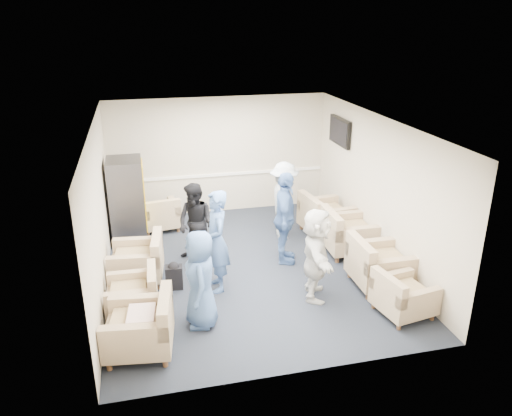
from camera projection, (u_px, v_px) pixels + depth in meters
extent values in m
plane|color=black|center=(248.00, 268.00, 9.25)|extent=(6.00, 6.00, 0.00)
plane|color=white|center=(247.00, 123.00, 8.28)|extent=(6.00, 6.00, 0.00)
cube|color=beige|center=(219.00, 156.00, 11.49)|extent=(5.00, 0.02, 2.70)
cube|color=beige|center=(300.00, 282.00, 6.04)|extent=(5.00, 0.02, 2.70)
cube|color=beige|center=(99.00, 211.00, 8.22)|extent=(0.02, 6.00, 2.70)
cube|color=beige|center=(378.00, 189.00, 9.31)|extent=(0.02, 6.00, 2.70)
cube|color=white|center=(220.00, 175.00, 11.63)|extent=(4.98, 0.04, 0.06)
cube|color=black|center=(340.00, 131.00, 10.67)|extent=(0.07, 1.00, 0.58)
cube|color=black|center=(338.00, 132.00, 10.67)|extent=(0.01, 0.92, 0.50)
cube|color=#4E4E56|center=(341.00, 138.00, 10.74)|extent=(0.04, 0.10, 0.25)
cube|color=tan|center=(139.00, 334.00, 6.86)|extent=(1.01, 1.01, 0.30)
cube|color=#987E54|center=(138.00, 322.00, 6.78)|extent=(0.70, 0.66, 0.11)
cube|color=tan|center=(165.00, 310.00, 6.76)|extent=(0.27, 0.91, 0.42)
cube|color=tan|center=(133.00, 300.00, 7.76)|extent=(0.80, 0.80, 0.25)
cube|color=#987E54|center=(132.00, 290.00, 7.70)|extent=(0.55, 0.52, 0.09)
cube|color=tan|center=(152.00, 280.00, 7.71)|extent=(0.15, 0.78, 0.36)
cube|color=tan|center=(137.00, 266.00, 8.73)|extent=(0.98, 0.98, 0.29)
cube|color=#987E54|center=(136.00, 256.00, 8.66)|extent=(0.67, 0.64, 0.10)
cube|color=tan|center=(157.00, 247.00, 8.64)|extent=(0.25, 0.89, 0.41)
cube|color=tan|center=(403.00, 301.00, 7.73)|extent=(0.90, 0.90, 0.26)
cube|color=#987E54|center=(405.00, 291.00, 7.67)|extent=(0.62, 0.59, 0.09)
cube|color=tan|center=(388.00, 287.00, 7.50)|extent=(0.26, 0.79, 0.37)
cube|color=tan|center=(380.00, 270.00, 8.55)|extent=(0.94, 0.94, 0.31)
cube|color=#987E54|center=(381.00, 259.00, 8.48)|extent=(0.65, 0.61, 0.11)
cube|color=tan|center=(361.00, 253.00, 8.34)|extent=(0.16, 0.93, 0.44)
cube|color=tan|center=(349.00, 238.00, 9.77)|extent=(0.96, 0.96, 0.31)
cube|color=#987E54|center=(350.00, 229.00, 9.69)|extent=(0.66, 0.62, 0.11)
cube|color=tan|center=(331.00, 222.00, 9.56)|extent=(0.18, 0.94, 0.44)
cube|color=tan|center=(326.00, 221.00, 10.61)|extent=(1.05, 1.05, 0.31)
cube|color=#987E54|center=(326.00, 212.00, 10.54)|extent=(0.72, 0.68, 0.11)
cube|color=tan|center=(310.00, 207.00, 10.35)|extent=(0.27, 0.95, 0.44)
cube|color=tan|center=(160.00, 218.00, 10.87)|extent=(0.91, 0.91, 0.26)
cube|color=#987E54|center=(159.00, 210.00, 10.80)|extent=(0.60, 0.63, 0.09)
cube|color=tan|center=(162.00, 209.00, 10.46)|extent=(0.81, 0.25, 0.38)
cube|color=#4E4E56|center=(127.00, 201.00, 10.11)|extent=(0.68, 0.82, 1.73)
cube|color=#FE9805|center=(144.00, 195.00, 10.15)|extent=(0.02, 0.70, 1.38)
cube|color=black|center=(147.00, 228.00, 10.41)|extent=(0.02, 0.41, 0.11)
cube|color=black|center=(174.00, 277.00, 8.49)|extent=(0.31, 0.23, 0.41)
sphere|color=black|center=(174.00, 268.00, 8.42)|extent=(0.20, 0.20, 0.20)
cube|color=beige|center=(141.00, 317.00, 6.77)|extent=(0.41, 0.52, 0.14)
imported|color=#41629C|center=(200.00, 279.00, 7.30)|extent=(0.54, 0.78, 1.52)
imported|color=#41629C|center=(217.00, 241.00, 8.25)|extent=(0.44, 0.65, 1.76)
imported|color=black|center=(196.00, 224.00, 9.23)|extent=(0.94, 0.94, 1.53)
imported|color=silver|center=(284.00, 201.00, 10.26)|extent=(0.72, 1.11, 1.62)
imported|color=#41629C|center=(285.00, 218.00, 9.17)|extent=(0.71, 1.11, 1.76)
imported|color=silver|center=(316.00, 254.00, 8.03)|extent=(0.86, 1.52, 1.56)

